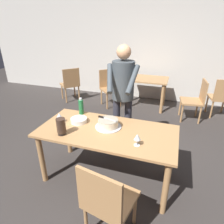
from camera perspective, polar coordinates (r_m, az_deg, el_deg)
The scene contains 17 objects.
ground_plane at distance 2.93m, azimuth -1.30°, elevation -18.07°, with size 14.00×14.00×0.00m, color #383330.
back_wall at distance 5.46m, azimuth 11.16°, elevation 17.66°, with size 10.00×0.12×2.70m, color beige.
main_dining_table at distance 2.54m, azimuth -1.44°, elevation -7.39°, with size 1.73×0.84×0.75m.
cake_on_platter at distance 2.53m, azimuth -1.09°, elevation -3.39°, with size 0.34×0.34×0.11m.
cake_knife at distance 2.53m, azimuth -2.45°, elevation -1.68°, with size 0.27×0.09×0.02m.
plate_stack at distance 2.69m, azimuth -9.61°, elevation -2.36°, with size 0.22×0.22×0.06m.
wine_glass_near at distance 2.16m, azimuth 7.37°, elevation -7.31°, with size 0.08×0.08×0.14m.
wine_glass_far at distance 2.71m, azimuth -15.09°, elevation -1.02°, with size 0.08×0.08×0.14m.
water_bottle at distance 2.89m, azimuth -8.98°, elevation 1.53°, with size 0.07×0.07×0.25m.
hurricane_lamp at distance 2.42m, azimuth -14.55°, elevation -4.08°, with size 0.11×0.11×0.21m.
person_cutting_cake at distance 2.89m, azimuth 3.15°, elevation 6.24°, with size 0.46×0.57×1.72m.
chair_near_side at distance 1.99m, azimuth -1.47°, elevation -24.25°, with size 0.52×0.52×0.90m.
background_table at distance 4.93m, azimuth 9.99°, elevation 7.79°, with size 1.00×0.70×0.74m.
background_chair_0 at distance 4.96m, azimuth 29.23°, elevation 3.98°, with size 0.51×0.51×0.90m.
background_chair_1 at distance 5.42m, azimuth -11.99°, elevation 8.23°, with size 0.62×0.62×0.90m.
background_chair_2 at distance 5.02m, azimuth -0.75°, elevation 7.47°, with size 0.62×0.62×0.90m.
background_chair_3 at distance 4.55m, azimuth 23.12°, elevation 3.52°, with size 0.49×0.49×0.90m.
Camera 1 is at (0.74, -2.01, 2.00)m, focal length 31.46 mm.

